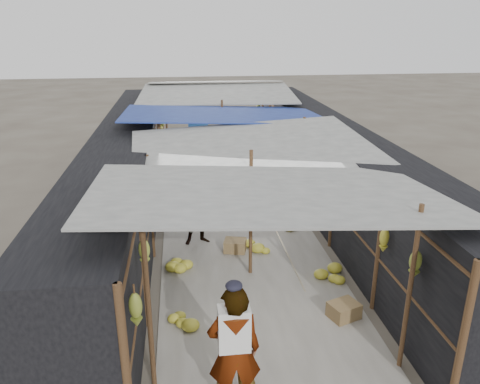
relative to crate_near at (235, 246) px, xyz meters
name	(u,v)px	position (x,y,z in m)	size (l,w,h in m)	color
ground	(281,377)	(0.20, -3.99, -0.14)	(80.00, 80.00, 0.00)	#6B6356
aisle_slab	(231,209)	(0.20, 2.51, -0.13)	(3.60, 16.00, 0.02)	#9E998E
stall_left	(128,173)	(-2.50, 2.51, 1.01)	(1.40, 15.00, 2.30)	black
stall_right	(329,166)	(2.90, 2.51, 1.01)	(1.40, 15.00, 2.30)	black
crate_near	(235,246)	(0.00, 0.00, 0.00)	(0.47, 0.38, 0.28)	#987D4D
crate_mid	(344,311)	(1.57, -2.72, 0.01)	(0.49, 0.39, 0.29)	#987D4D
crate_back	(204,189)	(-0.48, 3.89, 0.00)	(0.44, 0.36, 0.28)	#987D4D
black_basin	(248,160)	(1.28, 6.92, -0.05)	(0.60, 0.60, 0.18)	black
vendor_elderly	(234,351)	(-0.54, -4.49, 0.79)	(0.68, 0.45, 1.87)	white
shopper_blue	(200,213)	(-0.74, 0.53, 0.60)	(0.72, 0.56, 1.49)	navy
vendor_seated	(269,190)	(1.27, 2.76, 0.27)	(0.53, 0.31, 0.83)	#4D4943
market_canopy	(230,120)	(0.21, 2.84, 2.27)	(5.62, 15.20, 2.77)	brown
hanging_bananas	(232,150)	(0.23, 2.57, 1.53)	(3.96, 14.19, 0.80)	olive
floor_bananas	(241,224)	(0.29, 1.13, 0.01)	(3.68, 9.70, 0.36)	gold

